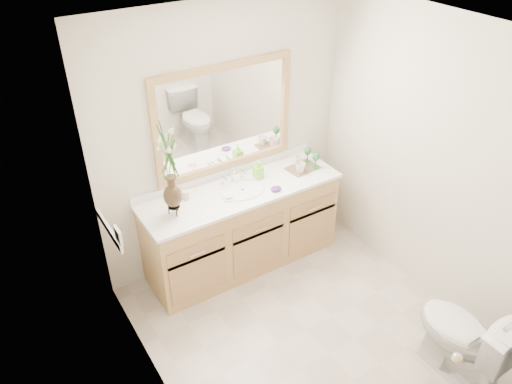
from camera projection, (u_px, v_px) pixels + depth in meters
floor at (306, 329)px, 4.13m from camera, size 2.60×2.60×0.00m
ceiling at (330, 38)px, 2.81m from camera, size 2.40×2.60×0.02m
wall_back at (224, 139)px, 4.39m from camera, size 2.40×0.02×2.40m
wall_front at (473, 336)px, 2.55m from camera, size 2.40×0.02×2.40m
wall_left at (154, 275)px, 2.93m from camera, size 0.02×2.60×2.40m
wall_right at (434, 165)px, 4.01m from camera, size 0.02×2.60×2.40m
vanity at (242, 228)px, 4.63m from camera, size 1.80×0.55×0.80m
counter at (242, 191)px, 4.40m from camera, size 1.84×0.57×0.03m
sink at (243, 195)px, 4.41m from camera, size 0.38×0.34×0.23m
mirror at (225, 119)px, 4.26m from camera, size 1.32×0.04×0.97m
switch_plate at (118, 235)px, 3.60m from camera, size 0.02×0.12×0.12m
toilet at (464, 338)px, 3.59m from camera, size 0.42×0.75×0.74m
flower_vase at (169, 161)px, 3.81m from camera, size 0.18×0.18×0.73m
tumbler at (186, 195)px, 4.24m from camera, size 0.06×0.06×0.08m
soap_dish at (229, 199)px, 4.25m from camera, size 0.09×0.09×0.03m
soap_bottle at (258, 170)px, 4.51m from camera, size 0.08×0.08×0.16m
purple_dish at (276, 189)px, 4.36m from camera, size 0.12×0.11×0.03m
tray at (302, 168)px, 4.69m from camera, size 0.31×0.22×0.01m
mug_left at (300, 167)px, 4.58m from camera, size 0.12×0.12×0.10m
mug_right at (300, 160)px, 4.68m from camera, size 0.14×0.14×0.10m
goblet_front at (316, 157)px, 4.62m from camera, size 0.07×0.07×0.16m
goblet_back at (308, 152)px, 4.72m from camera, size 0.07×0.07×0.15m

